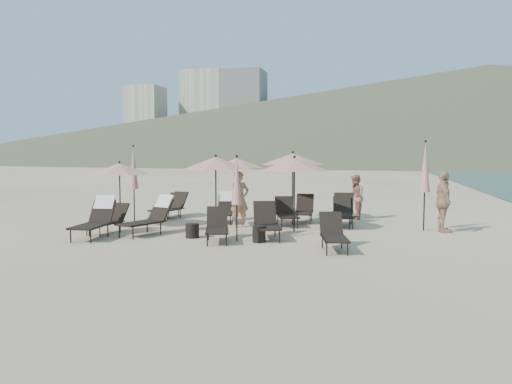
% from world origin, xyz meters
% --- Properties ---
extents(ground, '(800.00, 800.00, 0.00)m').
position_xyz_m(ground, '(0.00, 0.00, 0.00)').
color(ground, '#D6BA8C').
rests_on(ground, ground).
extents(volcanic_headland, '(690.00, 690.00, 55.00)m').
position_xyz_m(volcanic_headland, '(71.37, 302.62, 26.49)').
color(volcanic_headland, brown).
rests_on(volcanic_headland, ground).
extents(hotel_skyline, '(109.00, 82.00, 55.00)m').
position_xyz_m(hotel_skyline, '(-93.62, 271.21, 24.18)').
color(hotel_skyline, beige).
rests_on(hotel_skyline, ground).
extents(lounger_0, '(0.92, 1.92, 1.15)m').
position_xyz_m(lounger_0, '(-4.10, -0.40, 0.55)').
color(lounger_0, black).
rests_on(lounger_0, ground).
extents(lounger_1, '(0.76, 1.56, 0.86)m').
position_xyz_m(lounger_1, '(-4.19, 0.44, 0.40)').
color(lounger_1, black).
rests_on(lounger_1, ground).
extents(lounger_2, '(1.19, 1.93, 1.13)m').
position_xyz_m(lounger_2, '(-2.88, 0.53, 0.54)').
color(lounger_2, black).
rests_on(lounger_2, ground).
extents(lounger_3, '(1.06, 1.67, 0.90)m').
position_xyz_m(lounger_3, '(-0.53, -0.18, 0.42)').
color(lounger_3, black).
rests_on(lounger_3, ground).
extents(lounger_4, '(1.18, 1.85, 1.00)m').
position_xyz_m(lounger_4, '(0.64, 0.66, 0.47)').
color(lounger_4, black).
rests_on(lounger_4, ground).
extents(lounger_5, '(0.91, 1.63, 0.88)m').
position_xyz_m(lounger_5, '(2.65, -0.65, 0.41)').
color(lounger_5, black).
rests_on(lounger_5, ground).
extents(lounger_6, '(0.64, 1.57, 0.89)m').
position_xyz_m(lounger_6, '(-4.12, 4.69, 0.42)').
color(lounger_6, black).
rests_on(lounger_6, ground).
extents(lounger_7, '(0.99, 1.79, 0.97)m').
position_xyz_m(lounger_7, '(-3.86, 4.15, 0.45)').
color(lounger_7, black).
rests_on(lounger_7, ground).
extents(lounger_8, '(0.94, 1.75, 1.04)m').
position_xyz_m(lounger_8, '(-1.58, 3.76, 0.50)').
color(lounger_8, black).
rests_on(lounger_8, ground).
extents(lounger_9, '(1.12, 1.74, 0.94)m').
position_xyz_m(lounger_9, '(0.68, 3.39, 0.44)').
color(lounger_9, black).
rests_on(lounger_9, ground).
extents(lounger_10, '(0.77, 1.70, 0.95)m').
position_xyz_m(lounger_10, '(1.10, 4.48, 0.44)').
color(lounger_10, black).
rests_on(lounger_10, ground).
extents(lounger_11, '(0.85, 1.69, 0.93)m').
position_xyz_m(lounger_11, '(2.51, 3.86, 0.43)').
color(lounger_11, black).
rests_on(lounger_11, ground).
extents(lounger_12, '(0.73, 1.84, 1.05)m').
position_xyz_m(lounger_12, '(2.48, 3.98, 0.49)').
color(lounger_12, black).
rests_on(lounger_12, ground).
extents(umbrella_open_0, '(2.00, 2.00, 2.16)m').
position_xyz_m(umbrella_open_0, '(-4.45, 1.58, 1.91)').
color(umbrella_open_0, black).
rests_on(umbrella_open_0, ground).
extents(umbrella_open_1, '(2.20, 2.20, 2.37)m').
position_xyz_m(umbrella_open_1, '(-1.37, 2.15, 2.10)').
color(umbrella_open_1, black).
rests_on(umbrella_open_1, ground).
extents(umbrella_open_2, '(2.17, 2.17, 2.33)m').
position_xyz_m(umbrella_open_2, '(1.15, 2.21, 2.06)').
color(umbrella_open_2, black).
rests_on(umbrella_open_2, ground).
extents(umbrella_open_3, '(2.16, 2.16, 2.33)m').
position_xyz_m(umbrella_open_3, '(-1.81, 5.94, 2.06)').
color(umbrella_open_3, black).
rests_on(umbrella_open_3, ground).
extents(umbrella_open_4, '(2.33, 2.33, 2.51)m').
position_xyz_m(umbrella_open_4, '(0.60, 4.97, 2.22)').
color(umbrella_open_4, black).
rests_on(umbrella_open_4, ground).
extents(umbrella_closed_0, '(0.28, 0.28, 2.36)m').
position_xyz_m(umbrella_closed_0, '(-0.01, -0.06, 1.64)').
color(umbrella_closed_0, black).
rests_on(umbrella_closed_0, ground).
extents(umbrella_closed_1, '(0.33, 0.33, 2.81)m').
position_xyz_m(umbrella_closed_1, '(5.04, 3.39, 1.96)').
color(umbrella_closed_1, black).
rests_on(umbrella_closed_1, ground).
extents(umbrella_closed_2, '(0.32, 0.32, 2.72)m').
position_xyz_m(umbrella_closed_2, '(-4.75, 3.07, 1.89)').
color(umbrella_closed_2, black).
rests_on(umbrella_closed_2, ground).
extents(side_table_0, '(0.39, 0.39, 0.41)m').
position_xyz_m(side_table_0, '(-1.42, 0.23, 0.20)').
color(side_table_0, black).
rests_on(side_table_0, ground).
extents(side_table_1, '(0.36, 0.36, 0.44)m').
position_xyz_m(side_table_1, '(0.60, -0.02, 0.22)').
color(side_table_1, black).
rests_on(side_table_1, ground).
extents(beachgoer_a, '(0.78, 0.78, 1.83)m').
position_xyz_m(beachgoer_a, '(-0.71, 2.62, 0.91)').
color(beachgoer_a, '#A27558').
rests_on(beachgoer_a, ground).
extents(beachgoer_b, '(0.74, 0.89, 1.65)m').
position_xyz_m(beachgoer_b, '(2.80, 5.70, 0.82)').
color(beachgoer_b, '#AF6D5A').
rests_on(beachgoer_b, ground).
extents(beachgoer_c, '(0.64, 1.16, 1.86)m').
position_xyz_m(beachgoer_c, '(5.58, 3.11, 0.93)').
color(beachgoer_c, tan).
rests_on(beachgoer_c, ground).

